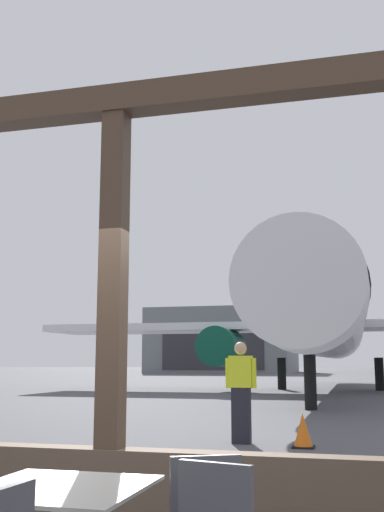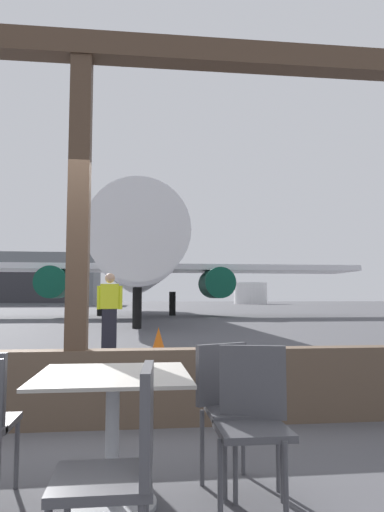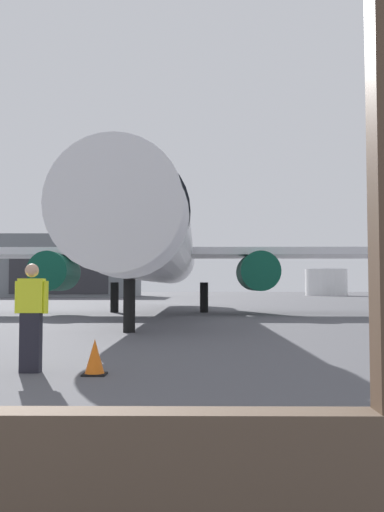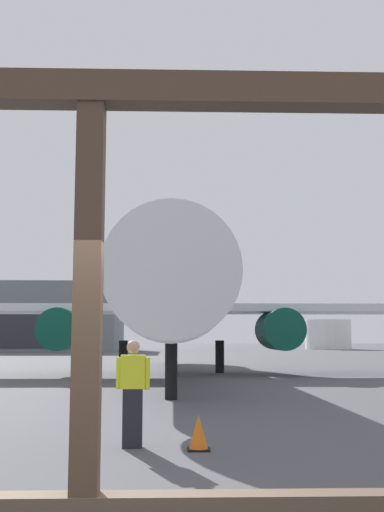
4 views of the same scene
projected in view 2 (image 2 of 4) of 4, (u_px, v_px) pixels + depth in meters
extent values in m
plane|color=#4C4C51|center=(130.00, 311.00, 43.92)|extent=(220.00, 220.00, 0.00)
cube|color=brown|center=(75.00, 389.00, 4.38)|extent=(7.57, 0.24, 0.71)
cube|color=#4C3828|center=(83.00, 47.00, 4.67)|extent=(7.57, 0.24, 0.24)
cube|color=#4C3828|center=(79.00, 237.00, 4.50)|extent=(0.20, 0.20, 3.55)
cube|color=#ADA89E|center=(113.00, 375.00, 2.77)|extent=(0.88, 0.88, 0.02)
cylinder|color=#9EA0A5|center=(112.00, 441.00, 2.73)|extent=(0.08, 0.08, 0.73)
cylinder|color=#9EA0A5|center=(111.00, 505.00, 2.70)|extent=(0.52, 0.52, 0.03)
cube|color=#4C4C51|center=(239.00, 412.00, 3.01)|extent=(0.40, 0.40, 0.04)
cube|color=#4C4C51|center=(222.00, 373.00, 3.18)|extent=(0.38, 0.22, 0.40)
cylinder|color=#4C4C51|center=(278.00, 452.00, 2.94)|extent=(0.03, 0.03, 0.47)
cylinder|color=#4C4C51|center=(235.00, 463.00, 2.75)|extent=(0.03, 0.03, 0.47)
cylinder|color=#4C4C51|center=(243.00, 439.00, 3.22)|extent=(0.03, 0.03, 0.47)
cylinder|color=#4C4C51|center=(202.00, 448.00, 3.03)|extent=(0.03, 0.03, 0.47)
cylinder|color=#4C4C51|center=(17.00, 452.00, 2.98)|extent=(0.03, 0.03, 0.44)
cube|color=#4C4C51|center=(102.00, 480.00, 1.91)|extent=(0.40, 0.40, 0.04)
cube|color=#4C4C51|center=(147.00, 420.00, 1.94)|extent=(0.07, 0.40, 0.43)
cube|color=#4C4C51|center=(253.00, 430.00, 2.66)|extent=(0.40, 0.40, 0.04)
cube|color=#4C4C51|center=(253.00, 382.00, 2.86)|extent=(0.40, 0.14, 0.44)
cylinder|color=#4C4C51|center=(286.00, 485.00, 2.45)|extent=(0.03, 0.03, 0.45)
cylinder|color=#4C4C51|center=(220.00, 482.00, 2.49)|extent=(0.03, 0.03, 0.45)
cylinder|color=#4C4C51|center=(283.00, 463.00, 2.78)|extent=(0.03, 0.03, 0.45)
cylinder|color=#4C4C51|center=(225.00, 460.00, 2.83)|extent=(0.03, 0.03, 0.45)
cylinder|color=silver|center=(137.00, 264.00, 31.37)|extent=(3.63, 27.60, 3.63)
cone|color=silver|center=(138.00, 234.00, 16.43)|extent=(3.45, 2.60, 3.45)
cylinder|color=black|center=(138.00, 236.00, 18.33)|extent=(3.70, 0.90, 3.70)
cube|color=silver|center=(16.00, 267.00, 29.98)|extent=(13.48, 4.20, 0.36)
cube|color=silver|center=(251.00, 269.00, 31.76)|extent=(13.48, 4.20, 0.36)
cylinder|color=#0C4C38|center=(54.00, 283.00, 28.81)|extent=(1.90, 3.20, 1.90)
cylinder|color=#0C4C38|center=(216.00, 283.00, 29.98)|extent=(1.90, 3.20, 1.90)
cube|color=#0C4C38|center=(137.00, 228.00, 43.91)|extent=(0.36, 4.40, 5.20)
cylinder|color=black|center=(137.00, 308.00, 18.38)|extent=(0.36, 0.36, 1.60)
cylinder|color=black|center=(100.00, 304.00, 31.38)|extent=(0.44, 0.44, 1.60)
cylinder|color=black|center=(172.00, 304.00, 31.94)|extent=(0.44, 0.44, 1.60)
cube|color=black|center=(109.00, 331.00, 10.40)|extent=(0.32, 0.20, 0.95)
cube|color=yellow|center=(110.00, 296.00, 10.47)|extent=(0.40, 0.22, 0.55)
sphere|color=tan|center=(110.00, 278.00, 10.50)|extent=(0.22, 0.22, 0.22)
cylinder|color=yellow|center=(99.00, 298.00, 10.48)|extent=(0.09, 0.09, 0.52)
cylinder|color=yellow|center=(120.00, 298.00, 10.46)|extent=(0.09, 0.09, 0.52)
cone|color=orange|center=(159.00, 340.00, 10.25)|extent=(0.32, 0.32, 0.56)
cube|color=black|center=(158.00, 352.00, 10.22)|extent=(0.36, 0.36, 0.03)
cube|color=slate|center=(42.00, 280.00, 80.22)|extent=(18.45, 15.09, 8.33)
cube|color=#2D2D33|center=(32.00, 287.00, 72.60)|extent=(12.92, 0.10, 5.00)
cylinder|color=white|center=(250.00, 293.00, 91.68)|extent=(6.41, 6.41, 4.10)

